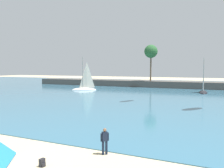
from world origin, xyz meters
TOP-DOWN VIEW (x-y plane):
  - sea at (0.00, 52.76)m, footprint 220.00×91.03m
  - palm_headland at (3.78, 58.13)m, footprint 86.17×6.46m
  - person_at_waterline at (3.90, 6.79)m, footprint 0.41×0.42m
  - backpack_near_kite at (1.52, 3.86)m, footprint 0.32×0.33m
  - sailboat_near_shore at (8.20, 46.84)m, footprint 2.09×5.67m
  - sailboat_mid_bay at (-18.47, 42.10)m, footprint 6.08×4.37m

SIDE VIEW (x-z plane):
  - sea at x=0.00m, z-range 0.00..0.06m
  - backpack_near_kite at x=1.52m, z-range -0.01..0.43m
  - sailboat_near_shore at x=8.20m, z-range -3.25..4.82m
  - sailboat_mid_bay at x=-18.47m, z-range -3.47..5.15m
  - person_at_waterline at x=3.90m, z-range 0.06..1.73m
  - palm_headland at x=3.78m, z-range -3.22..8.89m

